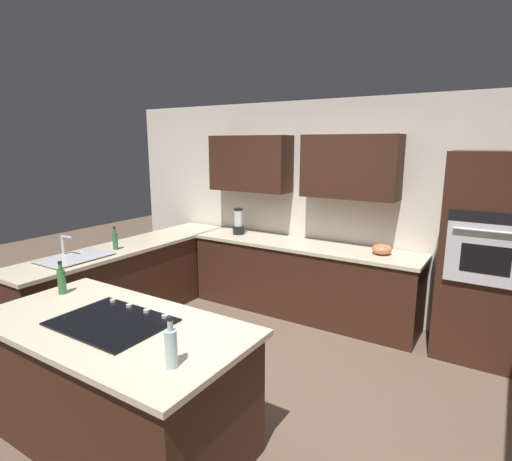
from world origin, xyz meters
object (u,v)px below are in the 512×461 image
at_px(wall_oven, 487,259).
at_px(mixing_bowl, 382,249).
at_px(oil_bottle, 62,281).
at_px(sink_unit, 75,257).
at_px(dish_soap_bottle, 115,241).
at_px(second_bottle, 171,347).
at_px(cooktop, 112,322).
at_px(blender, 238,223).

bearing_deg(wall_oven, mixing_bowl, -1.41).
relative_size(mixing_bowl, oil_bottle, 0.78).
distance_m(sink_unit, dish_soap_bottle, 0.49).
relative_size(oil_bottle, second_bottle, 0.93).
xyz_separation_m(wall_oven, second_bottle, (1.32, 2.89, 0.01)).
distance_m(sink_unit, cooktop, 1.82).
height_order(cooktop, dish_soap_bottle, dish_soap_bottle).
bearing_deg(sink_unit, blender, -112.31).
bearing_deg(wall_oven, dish_soap_bottle, 21.04).
distance_m(dish_soap_bottle, second_bottle, 2.75).
bearing_deg(sink_unit, dish_soap_bottle, -96.95).
bearing_deg(dish_soap_bottle, mixing_bowl, -151.60).
relative_size(blender, second_bottle, 1.19).
relative_size(mixing_bowl, dish_soap_bottle, 0.79).
bearing_deg(dish_soap_bottle, sink_unit, 83.05).
height_order(wall_oven, oil_bottle, wall_oven).
bearing_deg(oil_bottle, sink_unit, -38.90).
relative_size(dish_soap_bottle, oil_bottle, 0.98).
bearing_deg(oil_bottle, second_bottle, 167.29).
height_order(dish_soap_bottle, oil_bottle, oil_bottle).
distance_m(sink_unit, oil_bottle, 1.08).
bearing_deg(oil_bottle, cooktop, 169.38).
height_order(sink_unit, dish_soap_bottle, dish_soap_bottle).
distance_m(cooktop, second_bottle, 0.77).
distance_m(blender, oil_bottle, 2.57).
bearing_deg(wall_oven, blender, -0.48).
distance_m(sink_unit, mixing_bowl, 3.28).
xyz_separation_m(blender, second_bottle, (-1.58, 2.92, -0.03)).
distance_m(mixing_bowl, oil_bottle, 3.16).
bearing_deg(cooktop, mixing_bowl, -111.16).
distance_m(cooktop, blender, 2.85).
relative_size(wall_oven, mixing_bowl, 9.57).
bearing_deg(blender, cooktop, 107.29).
bearing_deg(second_bottle, mixing_bowl, -96.19).
bearing_deg(dish_soap_bottle, second_bottle, 146.93).
bearing_deg(cooktop, dish_soap_bottle, -39.77).
height_order(wall_oven, mixing_bowl, wall_oven).
xyz_separation_m(wall_oven, mixing_bowl, (1.00, -0.02, -0.05)).
xyz_separation_m(wall_oven, dish_soap_bottle, (3.62, 1.39, -0.01)).
height_order(blender, second_bottle, blender).
distance_m(cooktop, oil_bottle, 0.81).
distance_m(blender, mixing_bowl, 1.90).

